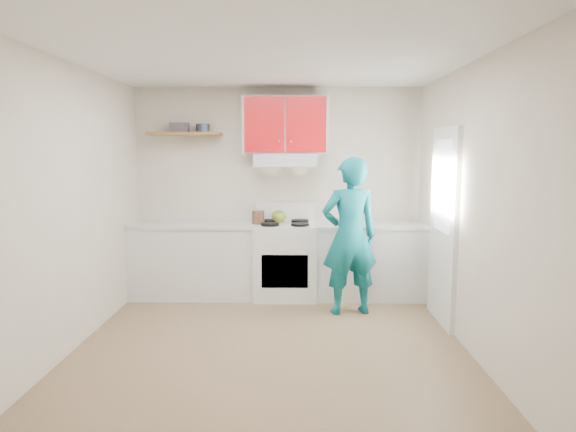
{
  "coord_description": "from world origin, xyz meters",
  "views": [
    {
      "loc": [
        0.23,
        -4.51,
        1.8
      ],
      "look_at": [
        0.15,
        0.55,
        1.15
      ],
      "focal_mm": 31.27,
      "sensor_mm": 36.0,
      "label": 1
    }
  ],
  "objects_px": {
    "crock": "(258,218)",
    "stove": "(285,261)",
    "person": "(350,236)",
    "tin": "(203,128)",
    "kettle": "(279,217)"
  },
  "relations": [
    {
      "from": "stove",
      "to": "kettle",
      "type": "bearing_deg",
      "value": 131.32
    },
    {
      "from": "tin",
      "to": "person",
      "type": "distance_m",
      "value": 2.28
    },
    {
      "from": "stove",
      "to": "crock",
      "type": "height_order",
      "value": "crock"
    },
    {
      "from": "tin",
      "to": "person",
      "type": "bearing_deg",
      "value": -24.84
    },
    {
      "from": "stove",
      "to": "person",
      "type": "distance_m",
      "value": 1.04
    },
    {
      "from": "stove",
      "to": "tin",
      "type": "xyz_separation_m",
      "value": [
        -1.03,
        0.19,
        1.63
      ]
    },
    {
      "from": "crock",
      "to": "person",
      "type": "height_order",
      "value": "person"
    },
    {
      "from": "crock",
      "to": "tin",
      "type": "bearing_deg",
      "value": 164.15
    },
    {
      "from": "stove",
      "to": "kettle",
      "type": "xyz_separation_m",
      "value": [
        -0.08,
        0.09,
        0.54
      ]
    },
    {
      "from": "crock",
      "to": "stove",
      "type": "bearing_deg",
      "value": 0.46
    },
    {
      "from": "tin",
      "to": "person",
      "type": "xyz_separation_m",
      "value": [
        1.75,
        -0.81,
        -1.22
      ]
    },
    {
      "from": "stove",
      "to": "person",
      "type": "relative_size",
      "value": 0.53
    },
    {
      "from": "kettle",
      "to": "person",
      "type": "xyz_separation_m",
      "value": [
        0.81,
        -0.71,
        -0.13
      ]
    },
    {
      "from": "kettle",
      "to": "crock",
      "type": "xyz_separation_m",
      "value": [
        -0.25,
        -0.09,
        -0.01
      ]
    },
    {
      "from": "tin",
      "to": "kettle",
      "type": "relative_size",
      "value": 0.92
    }
  ]
}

